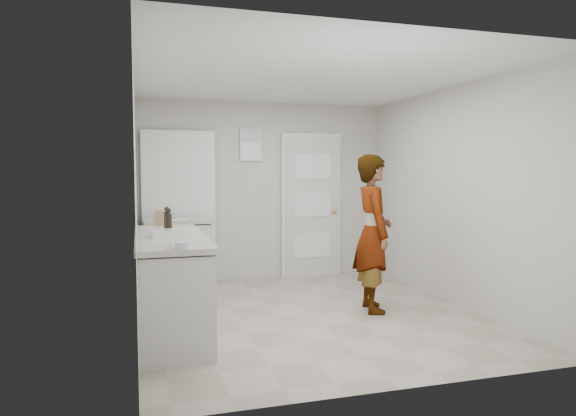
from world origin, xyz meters
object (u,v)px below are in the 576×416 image
object	(u,v)px
person	(373,233)
spice_jar	(171,227)
oil_cruet_b	(167,220)
baking_dish	(171,233)
egg_bowl	(183,245)
oil_cruet_a	(168,222)
cake_mix_box	(159,218)

from	to	relation	value
person	spice_jar	distance (m)	2.15
oil_cruet_b	baking_dish	size ratio (longest dim) A/B	0.66
egg_bowl	oil_cruet_b	bearing A→B (deg)	93.36
person	oil_cruet_a	bearing A→B (deg)	101.72
oil_cruet_b	spice_jar	bearing A→B (deg)	66.80
baking_dish	egg_bowl	xyz separation A→B (m)	(0.05, -0.80, -0.00)
person	oil_cruet_b	bearing A→B (deg)	98.28
cake_mix_box	oil_cruet_b	xyz separation A→B (m)	(0.04, -0.69, 0.04)
person	oil_cruet_a	size ratio (longest dim) A/B	6.71
spice_jar	cake_mix_box	bearing A→B (deg)	98.95
oil_cruet_a	baking_dish	world-z (taller)	oil_cruet_a
person	baking_dish	size ratio (longest dim) A/B	4.36
person	cake_mix_box	distance (m)	2.36
baking_dish	oil_cruet_a	bearing A→B (deg)	92.95
baking_dish	person	bearing A→B (deg)	6.46
oil_cruet_b	cake_mix_box	bearing A→B (deg)	93.64
spice_jar	egg_bowl	bearing A→B (deg)	-89.16
spice_jar	oil_cruet_b	xyz separation A→B (m)	(-0.05, -0.11, 0.08)
person	oil_cruet_b	distance (m)	2.20
oil_cruet_b	baking_dish	distance (m)	0.32
baking_dish	egg_bowl	distance (m)	0.81
person	oil_cruet_a	world-z (taller)	person
cake_mix_box	egg_bowl	bearing A→B (deg)	-67.06
spice_jar	baking_dish	world-z (taller)	spice_jar
spice_jar	baking_dish	distance (m)	0.42
oil_cruet_a	baking_dish	bearing A→B (deg)	-87.05
baking_dish	egg_bowl	size ratio (longest dim) A/B	2.80
person	baking_dish	xyz separation A→B (m)	(-2.17, -0.25, 0.10)
cake_mix_box	baking_dish	xyz separation A→B (m)	(0.06, -1.00, -0.06)
cake_mix_box	egg_bowl	world-z (taller)	cake_mix_box
spice_jar	egg_bowl	size ratio (longest dim) A/B	0.55
oil_cruet_a	oil_cruet_b	distance (m)	0.13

